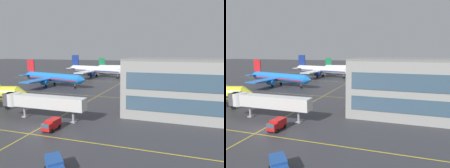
# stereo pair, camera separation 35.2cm
# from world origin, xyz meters

# --- Properties ---
(ground_plane) EXTENTS (600.00, 600.00, 0.00)m
(ground_plane) POSITION_xyz_m (0.00, 0.00, 0.00)
(ground_plane) COLOR #333338
(airliner_second_row) EXTENTS (36.32, 30.88, 11.39)m
(airliner_second_row) POSITION_xyz_m (-26.93, 46.53, 3.89)
(airliner_second_row) COLOR blue
(airliner_second_row) RESTS_ON ground
(airliner_third_row) EXTENTS (41.20, 35.05, 12.93)m
(airliner_third_row) POSITION_xyz_m (-20.34, 81.98, 4.42)
(airliner_third_row) COLOR white
(airliner_third_row) RESTS_ON ground
(airliner_far_left_stand) EXTENTS (33.52, 28.60, 10.44)m
(airliner_far_left_stand) POSITION_xyz_m (-14.13, 111.66, 3.56)
(airliner_far_left_stand) COLOR white
(airliner_far_left_stand) RESTS_ON ground
(taxiway_markings) EXTENTS (136.22, 151.28, 0.01)m
(taxiway_markings) POSITION_xyz_m (0.00, 49.57, 0.00)
(taxiway_markings) COLOR yellow
(taxiway_markings) RESTS_ON ground
(service_truck_red_van) EXTENTS (4.14, 4.27, 2.10)m
(service_truck_red_van) POSITION_xyz_m (11.93, -11.94, 1.18)
(service_truck_red_van) COLOR #1E4793
(service_truck_red_van) RESTS_ON ground
(service_truck_catering) EXTENTS (2.26, 4.17, 2.10)m
(service_truck_catering) POSITION_xyz_m (2.88, 0.96, 1.18)
(service_truck_catering) COLOR red
(service_truck_catering) RESTS_ON ground
(jet_bridge) EXTENTS (20.42, 3.38, 5.58)m
(jet_bridge) POSITION_xyz_m (-3.99, 6.23, 4.06)
(jet_bridge) COLOR silver
(jet_bridge) RESTS_ON ground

